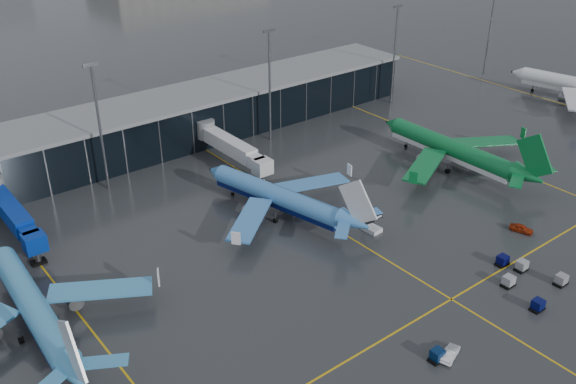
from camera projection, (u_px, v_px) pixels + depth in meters
ground at (334, 277)px, 100.40m from camera, size 600.00×600.00×0.00m
terminal_pier at (147, 127)px, 140.89m from camera, size 142.00×17.00×10.70m
jet_bridges at (13, 214)px, 108.97m from camera, size 94.00×27.50×7.20m
flood_masts at (192, 101)px, 131.37m from camera, size 203.00×0.50×25.50m
taxi_lines at (336, 229)px, 113.22m from camera, size 220.00×120.00×0.02m
airliner_arkefly at (29, 292)px, 86.98m from camera, size 36.13×40.77×12.14m
airliner_klm_near at (277, 185)px, 115.37m from camera, size 41.30×44.83×11.79m
airliner_aer_lingus at (452, 138)px, 133.06m from camera, size 36.99×42.07×12.86m
baggage_carts at (513, 289)px, 96.33m from camera, size 30.25×11.60×1.70m
mobile_airstair at (372, 227)px, 112.40m from camera, size 2.42×3.35×3.45m
service_van_red at (521, 228)px, 112.15m from camera, size 2.73×4.32×1.37m
service_van_white at (450, 353)px, 84.14m from camera, size 4.44×2.82×1.38m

